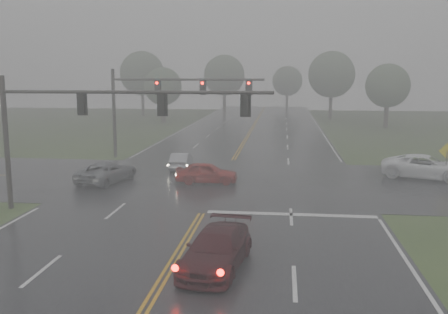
# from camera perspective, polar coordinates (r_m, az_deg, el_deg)

# --- Properties ---
(main_road) EXTENTS (18.00, 160.00, 0.02)m
(main_road) POSITION_cam_1_polar(r_m,az_deg,el_deg) (31.17, -0.79, -3.53)
(main_road) COLOR black
(main_road) RESTS_ON ground
(cross_street) EXTENTS (120.00, 14.00, 0.02)m
(cross_street) POSITION_cam_1_polar(r_m,az_deg,el_deg) (33.11, -0.33, -2.76)
(cross_street) COLOR black
(cross_street) RESTS_ON ground
(stop_bar) EXTENTS (8.50, 0.50, 0.01)m
(stop_bar) POSITION_cam_1_polar(r_m,az_deg,el_deg) (25.49, 7.67, -6.57)
(stop_bar) COLOR silver
(stop_bar) RESTS_ON ground
(sedan_maroon) EXTENTS (2.59, 5.05, 1.40)m
(sedan_maroon) POSITION_cam_1_polar(r_m,az_deg,el_deg) (18.66, -0.87, -12.56)
(sedan_maroon) COLOR black
(sedan_maroon) RESTS_ON ground
(sedan_red) EXTENTS (4.11, 1.86, 1.37)m
(sedan_red) POSITION_cam_1_polar(r_m,az_deg,el_deg) (32.45, -1.98, -3.01)
(sedan_red) COLOR maroon
(sedan_red) RESTS_ON ground
(sedan_silver) EXTENTS (1.50, 3.81, 1.24)m
(sedan_silver) POSITION_cam_1_polar(r_m,az_deg,el_deg) (37.34, -4.89, -1.39)
(sedan_silver) COLOR #999BA0
(sedan_silver) RESTS_ON ground
(car_grey) EXTENTS (3.31, 5.22, 1.34)m
(car_grey) POSITION_cam_1_polar(r_m,az_deg,el_deg) (33.60, -13.19, -2.83)
(car_grey) COLOR #5A5D61
(car_grey) RESTS_ON ground
(pickup_white) EXTENTS (6.23, 4.39, 1.58)m
(pickup_white) POSITION_cam_1_polar(r_m,az_deg,el_deg) (36.54, 21.99, -2.29)
(pickup_white) COLOR white
(pickup_white) RESTS_ON ground
(signal_gantry_near) EXTENTS (13.90, 0.30, 6.94)m
(signal_gantry_near) POSITION_cam_1_polar(r_m,az_deg,el_deg) (26.07, -15.49, 4.53)
(signal_gantry_near) COLOR black
(signal_gantry_near) RESTS_ON ground
(signal_gantry_far) EXTENTS (12.80, 0.38, 7.45)m
(signal_gantry_far) POSITION_cam_1_polar(r_m,az_deg,el_deg) (42.08, -7.43, 6.94)
(signal_gantry_far) COLOR black
(signal_gantry_far) RESTS_ON ground
(sign_diamond_east) EXTENTS (1.06, 0.12, 2.56)m
(sign_diamond_east) POSITION_cam_1_polar(r_m,az_deg,el_deg) (35.84, 24.11, 0.16)
(sign_diamond_east) COLOR black
(sign_diamond_east) RESTS_ON ground
(tree_nw_a) EXTENTS (5.45, 5.45, 8.01)m
(tree_nw_a) POSITION_cam_1_polar(r_m,az_deg,el_deg) (73.07, -7.00, 8.00)
(tree_nw_a) COLOR #2F261E
(tree_nw_a) RESTS_ON ground
(tree_ne_a) EXTENTS (7.21, 7.21, 10.59)m
(tree_ne_a) POSITION_cam_1_polar(r_m,az_deg,el_deg) (80.02, 12.19, 9.20)
(tree_ne_a) COLOR #2F261E
(tree_ne_a) RESTS_ON ground
(tree_n_mid) EXTENTS (7.07, 7.07, 10.38)m
(tree_n_mid) POSITION_cam_1_polar(r_m,az_deg,el_deg) (87.24, 0.03, 9.32)
(tree_n_mid) COLOR #2F261E
(tree_n_mid) RESTS_ON ground
(tree_e_near) EXTENTS (5.72, 5.72, 8.40)m
(tree_e_near) POSITION_cam_1_polar(r_m,az_deg,el_deg) (68.97, 18.20, 7.74)
(tree_e_near) COLOR #2F261E
(tree_e_near) RESTS_ON ground
(tree_nw_b) EXTENTS (7.40, 7.40, 10.87)m
(tree_nw_b) POSITION_cam_1_polar(r_m,az_deg,el_deg) (85.78, -9.34, 9.42)
(tree_nw_b) COLOR #2F261E
(tree_nw_b) RESTS_ON ground
(tree_n_far) EXTENTS (5.89, 5.89, 8.64)m
(tree_n_far) POSITION_cam_1_polar(r_m,az_deg,el_deg) (99.67, 7.25, 8.60)
(tree_n_far) COLOR #2F261E
(tree_n_far) RESTS_ON ground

